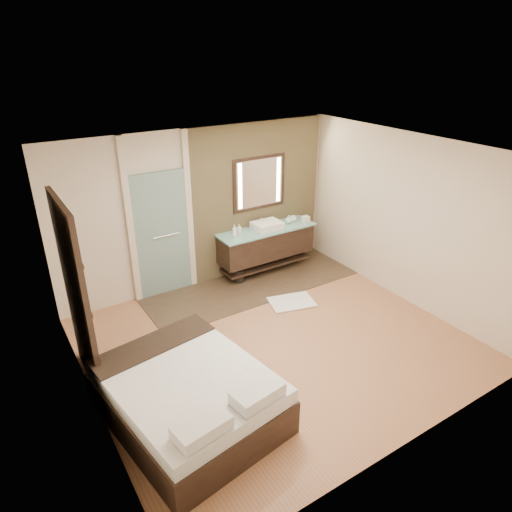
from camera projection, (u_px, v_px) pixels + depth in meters
floor at (276, 342)px, 6.54m from camera, size 5.00×5.00×0.00m
tile_strip at (252, 285)px, 8.05m from camera, size 3.80×1.30×0.01m
stone_wall at (258, 198)px, 8.18m from camera, size 2.60×0.08×2.70m
vanity at (266, 243)px, 8.29m from camera, size 1.85×0.55×0.88m
mirror_unit at (259, 183)px, 8.01m from camera, size 1.06×0.04×0.96m
frosted_door at (162, 230)px, 7.37m from camera, size 1.10×0.12×2.70m
shoji_partition at (77, 297)px, 5.30m from camera, size 0.06×1.20×2.40m
bed at (189, 396)px, 5.10m from camera, size 1.83×2.16×0.75m
bath_mat at (292, 302)px, 7.51m from camera, size 0.82×0.67×0.02m
waste_bin at (239, 276)px, 8.13m from camera, size 0.21×0.21×0.24m
tissue_box at (306, 219)px, 8.48m from camera, size 0.13×0.13×0.10m
soap_bottle_a at (234, 231)px, 7.80m from camera, size 0.10×0.10×0.21m
soap_bottle_b at (239, 229)px, 7.93m from camera, size 0.09×0.10×0.17m
soap_bottle_c at (288, 219)px, 8.37m from camera, size 0.13×0.13×0.15m
cup at (293, 219)px, 8.48m from camera, size 0.14×0.14×0.10m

